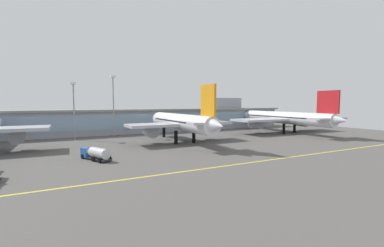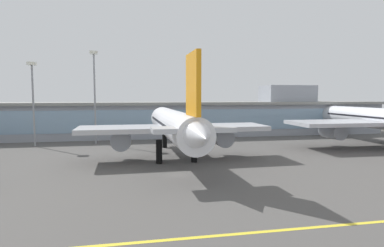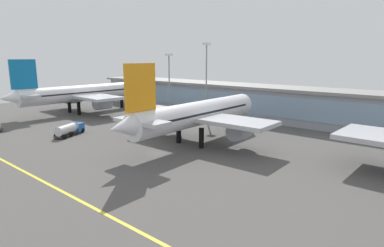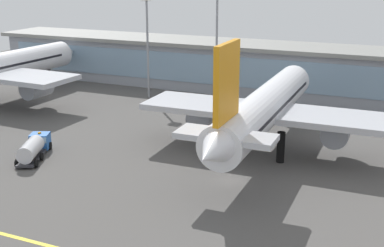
{
  "view_description": "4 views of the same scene",
  "coord_description": "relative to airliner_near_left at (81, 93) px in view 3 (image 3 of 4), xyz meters",
  "views": [
    {
      "loc": [
        -35.27,
        -65.62,
        13.0
      ],
      "look_at": [
        6.14,
        13.82,
        5.88
      ],
      "focal_mm": 24.35,
      "sensor_mm": 36.0,
      "label": 1
    },
    {
      "loc": [
        -7.19,
        -47.75,
        12.05
      ],
      "look_at": [
        4.9,
        14.64,
        6.61
      ],
      "focal_mm": 29.86,
      "sensor_mm": 36.0,
      "label": 2
    },
    {
      "loc": [
        45.52,
        -42.96,
        19.0
      ],
      "look_at": [
        1.94,
        8.33,
        5.07
      ],
      "focal_mm": 30.13,
      "sensor_mm": 36.0,
      "label": 3
    },
    {
      "loc": [
        19.85,
        -56.58,
        25.58
      ],
      "look_at": [
        -9.96,
        10.93,
        3.17
      ],
      "focal_mm": 48.32,
      "sensor_mm": 36.0,
      "label": 4
    }
  ],
  "objects": [
    {
      "name": "ground_plane",
      "position": [
        54.87,
        -16.5,
        -6.71
      ],
      "size": [
        202.59,
        202.59,
        0.0
      ],
      "primitive_type": "plane",
      "color": "#514F4C"
    },
    {
      "name": "taxiway_centreline_stripe",
      "position": [
        54.87,
        -38.5,
        -6.71
      ],
      "size": [
        162.07,
        0.5,
        0.01
      ],
      "primitive_type": "cube",
      "color": "yellow",
      "rests_on": "ground"
    },
    {
      "name": "terminal_building",
      "position": [
        57.03,
        30.87,
        -1.12
      ],
      "size": [
        147.71,
        14.0,
        15.52
      ],
      "color": "#9399A3",
      "rests_on": "ground"
    },
    {
      "name": "airliner_near_left",
      "position": [
        0.0,
        0.0,
        0.0
      ],
      "size": [
        36.22,
        51.21,
        18.34
      ],
      "rotation": [
        0.0,
        0.0,
        1.53
      ],
      "color": "black",
      "rests_on": "ground"
    },
    {
      "name": "airliner_near_right",
      "position": [
        55.78,
        -4.98,
        -0.14
      ],
      "size": [
        35.41,
        47.21,
        17.95
      ],
      "rotation": [
        0.0,
        0.0,
        1.59
      ],
      "color": "black",
      "rests_on": "ground"
    },
    {
      "name": "baggage_tug_near",
      "position": [
        27.07,
        -19.79,
        -5.2
      ],
      "size": [
        5.95,
        9.25,
        2.9
      ],
      "rotation": [
        0.0,
        0.0,
        1.99
      ],
      "color": "black",
      "rests_on": "ground"
    },
    {
      "name": "apron_light_mast_west",
      "position": [
        25.03,
        17.54,
        6.76
      ],
      "size": [
        1.8,
        1.8,
        20.08
      ],
      "color": "gray",
      "rests_on": "ground"
    },
    {
      "name": "apron_light_mast_centre",
      "position": [
        38.93,
        19.71,
        8.55
      ],
      "size": [
        1.8,
        1.8,
        23.28
      ],
      "color": "gray",
      "rests_on": "ground"
    }
  ]
}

